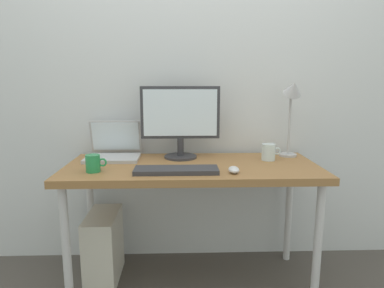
% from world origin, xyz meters
% --- Properties ---
extents(ground_plane, '(6.00, 6.00, 0.00)m').
position_xyz_m(ground_plane, '(0.00, 0.00, 0.00)').
color(ground_plane, '#4C4742').
extents(back_wall, '(4.40, 0.04, 2.60)m').
position_xyz_m(back_wall, '(0.00, 0.36, 1.30)').
color(back_wall, silver).
rests_on(back_wall, ground_plane).
extents(desk, '(1.44, 0.61, 0.74)m').
position_xyz_m(desk, '(0.00, 0.00, 0.67)').
color(desk, olive).
rests_on(desk, ground_plane).
extents(monitor, '(0.48, 0.20, 0.44)m').
position_xyz_m(monitor, '(-0.07, 0.17, 0.99)').
color(monitor, '#333338').
rests_on(monitor, desk).
extents(laptop, '(0.32, 0.27, 0.23)m').
position_xyz_m(laptop, '(-0.48, 0.19, 0.79)').
color(laptop, '#B2B2B7').
rests_on(laptop, desk).
extents(desk_lamp, '(0.11, 0.16, 0.49)m').
position_xyz_m(desk_lamp, '(0.62, 0.17, 1.09)').
color(desk_lamp, '#B2B2B7').
rests_on(desk_lamp, desk).
extents(keyboard, '(0.44, 0.14, 0.02)m').
position_xyz_m(keyboard, '(-0.09, -0.16, 0.75)').
color(keyboard, '#333338').
rests_on(keyboard, desk).
extents(mouse, '(0.06, 0.09, 0.03)m').
position_xyz_m(mouse, '(0.21, -0.18, 0.75)').
color(mouse, silver).
rests_on(mouse, desk).
extents(coffee_mug, '(0.11, 0.08, 0.09)m').
position_xyz_m(coffee_mug, '(-0.52, -0.14, 0.78)').
color(coffee_mug, '#268C4C').
rests_on(coffee_mug, desk).
extents(glass_cup, '(0.12, 0.08, 0.10)m').
position_xyz_m(glass_cup, '(0.47, 0.10, 0.79)').
color(glass_cup, silver).
rests_on(glass_cup, desk).
extents(computer_tower, '(0.18, 0.36, 0.42)m').
position_xyz_m(computer_tower, '(-0.54, 0.05, 0.21)').
color(computer_tower, silver).
rests_on(computer_tower, ground_plane).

